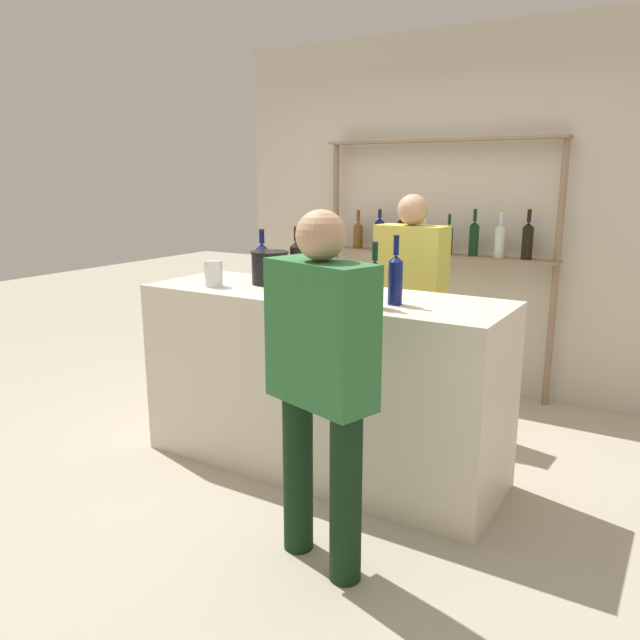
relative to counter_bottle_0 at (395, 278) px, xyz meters
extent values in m
plane|color=#B2A893|center=(-0.50, 0.08, -1.19)|extent=(16.00, 16.00, 0.00)
cube|color=beige|center=(-0.50, 0.08, -0.66)|extent=(2.12, 0.70, 1.05)
cube|color=beige|center=(-0.50, 2.03, 0.21)|extent=(3.72, 0.12, 2.80)
cylinder|color=#897056|center=(-1.42, 1.85, -0.20)|extent=(0.05, 0.05, 1.97)
cylinder|color=#897056|center=(0.42, 1.85, -0.20)|extent=(0.05, 0.05, 1.97)
cube|color=#897056|center=(-0.50, 1.85, 0.77)|extent=(1.89, 0.18, 0.02)
cube|color=#897056|center=(-0.50, 1.85, -0.11)|extent=(1.89, 0.18, 0.02)
cylinder|color=brown|center=(-1.20, 1.85, 0.00)|extent=(0.08, 0.08, 0.19)
cone|color=brown|center=(-1.20, 1.85, 0.11)|extent=(0.08, 0.08, 0.04)
cylinder|color=brown|center=(-1.20, 1.85, 0.17)|extent=(0.03, 0.03, 0.08)
cylinder|color=maroon|center=(-1.20, 1.85, 0.22)|extent=(0.03, 0.03, 0.01)
cylinder|color=#0F1956|center=(-1.00, 1.85, 0.02)|extent=(0.08, 0.08, 0.23)
cone|color=#0F1956|center=(-1.00, 1.85, 0.15)|extent=(0.08, 0.08, 0.04)
cylinder|color=#0F1956|center=(-1.00, 1.85, 0.20)|extent=(0.03, 0.03, 0.07)
cylinder|color=gold|center=(-1.00, 1.85, 0.24)|extent=(0.03, 0.03, 0.01)
cylinder|color=black|center=(-0.80, 1.85, 0.02)|extent=(0.07, 0.07, 0.24)
cone|color=black|center=(-0.80, 1.85, 0.16)|extent=(0.07, 0.07, 0.03)
cylinder|color=black|center=(-0.80, 1.85, 0.22)|extent=(0.03, 0.03, 0.09)
cylinder|color=gold|center=(-0.80, 1.85, 0.27)|extent=(0.03, 0.03, 0.01)
cylinder|color=silver|center=(-0.60, 1.85, 0.01)|extent=(0.07, 0.07, 0.21)
cone|color=silver|center=(-0.60, 1.85, 0.13)|extent=(0.07, 0.07, 0.03)
cylinder|color=silver|center=(-0.60, 1.85, 0.18)|extent=(0.03, 0.03, 0.08)
cylinder|color=gold|center=(-0.60, 1.85, 0.23)|extent=(0.03, 0.03, 0.01)
cylinder|color=black|center=(-0.40, 1.85, 0.01)|extent=(0.06, 0.06, 0.20)
cone|color=black|center=(-0.40, 1.85, 0.12)|extent=(0.06, 0.06, 0.03)
cylinder|color=black|center=(-0.40, 1.85, 0.18)|extent=(0.02, 0.02, 0.08)
cylinder|color=gold|center=(-0.40, 1.85, 0.22)|extent=(0.03, 0.03, 0.01)
cylinder|color=black|center=(-0.20, 1.85, 0.02)|extent=(0.07, 0.07, 0.23)
cone|color=black|center=(-0.20, 1.85, 0.15)|extent=(0.07, 0.07, 0.03)
cylinder|color=black|center=(-0.20, 1.85, 0.21)|extent=(0.03, 0.03, 0.08)
cylinder|color=black|center=(-0.20, 1.85, 0.25)|extent=(0.03, 0.03, 0.01)
cylinder|color=silver|center=(0.01, 1.85, 0.01)|extent=(0.08, 0.08, 0.22)
cone|color=silver|center=(0.01, 1.85, 0.14)|extent=(0.08, 0.08, 0.04)
cylinder|color=silver|center=(0.01, 1.85, 0.20)|extent=(0.03, 0.03, 0.09)
cylinder|color=gold|center=(0.01, 1.85, 0.25)|extent=(0.03, 0.03, 0.01)
cylinder|color=black|center=(0.21, 1.85, 0.02)|extent=(0.08, 0.08, 0.23)
cone|color=black|center=(0.21, 1.85, 0.16)|extent=(0.08, 0.08, 0.04)
cylinder|color=black|center=(0.21, 1.85, 0.22)|extent=(0.03, 0.03, 0.09)
cylinder|color=gold|center=(0.21, 1.85, 0.27)|extent=(0.03, 0.03, 0.01)
cylinder|color=#0F1956|center=(0.00, 0.00, -0.03)|extent=(0.07, 0.07, 0.22)
cone|color=#0F1956|center=(0.00, 0.00, 0.10)|extent=(0.07, 0.07, 0.03)
cylinder|color=#0F1956|center=(0.00, 0.00, 0.16)|extent=(0.03, 0.03, 0.09)
cylinder|color=black|center=(0.00, 0.00, 0.21)|extent=(0.03, 0.03, 0.01)
cylinder|color=black|center=(-0.06, -0.12, -0.04)|extent=(0.08, 0.08, 0.20)
cone|color=black|center=(-0.06, -0.12, 0.08)|extent=(0.08, 0.08, 0.03)
cylinder|color=black|center=(-0.06, -0.12, 0.14)|extent=(0.03, 0.03, 0.08)
cylinder|color=#232328|center=(-0.06, -0.12, 0.19)|extent=(0.03, 0.03, 0.01)
cylinder|color=black|center=(-0.81, 0.31, -0.03)|extent=(0.08, 0.08, 0.22)
cone|color=black|center=(-0.81, 0.31, 0.10)|extent=(0.08, 0.08, 0.04)
cylinder|color=black|center=(-0.81, 0.31, 0.16)|extent=(0.03, 0.03, 0.08)
cylinder|color=maroon|center=(-0.81, 0.31, 0.20)|extent=(0.03, 0.03, 0.01)
cylinder|color=#0F1956|center=(-1.07, 0.31, -0.04)|extent=(0.09, 0.09, 0.19)
cone|color=#0F1956|center=(-1.07, 0.31, 0.07)|extent=(0.09, 0.09, 0.04)
cylinder|color=#0F1956|center=(-1.07, 0.31, 0.13)|extent=(0.03, 0.03, 0.08)
cylinder|color=#232328|center=(-1.07, 0.31, 0.17)|extent=(0.04, 0.04, 0.01)
cylinder|color=silver|center=(-0.43, 0.02, -0.13)|extent=(0.06, 0.06, 0.00)
cylinder|color=silver|center=(-0.43, 0.02, -0.09)|extent=(0.01, 0.01, 0.09)
cone|color=silver|center=(-0.43, 0.02, -0.01)|extent=(0.07, 0.07, 0.07)
cylinder|color=black|center=(-0.91, 0.17, -0.04)|extent=(0.22, 0.22, 0.19)
cylinder|color=black|center=(-0.91, 0.17, 0.06)|extent=(0.23, 0.23, 0.01)
cylinder|color=silver|center=(-1.15, -0.07, -0.06)|extent=(0.11, 0.11, 0.15)
sphere|color=tan|center=(-1.12, -0.07, -0.12)|extent=(0.02, 0.02, 0.02)
sphere|color=tan|center=(-1.16, -0.09, -0.12)|extent=(0.02, 0.02, 0.02)
sphere|color=tan|center=(-1.18, -0.04, -0.10)|extent=(0.02, 0.02, 0.02)
sphere|color=tan|center=(-1.13, -0.07, -0.06)|extent=(0.02, 0.02, 0.02)
sphere|color=tan|center=(-1.14, -0.06, -0.09)|extent=(0.02, 0.02, 0.02)
sphere|color=tan|center=(-1.13, -0.07, -0.11)|extent=(0.02, 0.02, 0.02)
sphere|color=tan|center=(-1.12, -0.09, -0.08)|extent=(0.02, 0.02, 0.02)
sphere|color=tan|center=(-1.14, -0.10, -0.08)|extent=(0.02, 0.02, 0.02)
cylinder|color=brown|center=(-0.52, 1.07, -0.81)|extent=(0.13, 0.13, 0.77)
cylinder|color=brown|center=(-0.22, 1.05, -0.81)|extent=(0.13, 0.13, 0.77)
cube|color=#D1C64C|center=(-0.37, 1.06, -0.12)|extent=(0.49, 0.24, 0.61)
sphere|color=tan|center=(-0.37, 1.06, 0.28)|extent=(0.21, 0.21, 0.21)
cylinder|color=black|center=(0.16, -0.78, -0.81)|extent=(0.14, 0.14, 0.76)
cylinder|color=black|center=(-0.14, -0.69, -0.81)|extent=(0.14, 0.14, 0.76)
cube|color=#2D6B38|center=(0.01, -0.74, -0.13)|extent=(0.53, 0.35, 0.60)
sphere|color=tan|center=(0.01, -0.74, 0.27)|extent=(0.21, 0.21, 0.21)
camera|label=1|loc=(1.30, -2.86, 0.50)|focal=35.00mm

